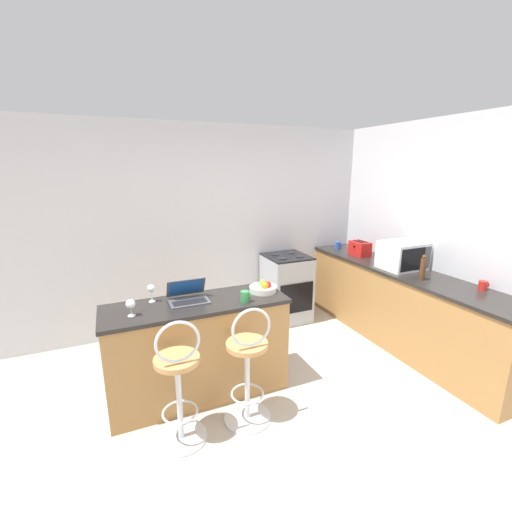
% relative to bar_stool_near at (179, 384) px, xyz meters
% --- Properties ---
extents(ground_plane, '(20.00, 20.00, 0.00)m').
position_rel_bar_stool_near_xyz_m(ground_plane, '(0.87, -0.38, -0.50)').
color(ground_plane, '#ADA393').
extents(wall_back, '(12.00, 0.06, 2.60)m').
position_rel_bar_stool_near_xyz_m(wall_back, '(0.87, 1.98, 0.80)').
color(wall_back, silver).
rests_on(wall_back, ground_plane).
extents(wall_right, '(0.06, 12.00, 2.60)m').
position_rel_bar_stool_near_xyz_m(wall_right, '(3.04, -0.38, 0.80)').
color(wall_right, silver).
rests_on(wall_right, ground_plane).
extents(breakfast_bar, '(1.61, 0.55, 0.92)m').
position_rel_bar_stool_near_xyz_m(breakfast_bar, '(0.28, 0.51, -0.04)').
color(breakfast_bar, '#9E703D').
rests_on(breakfast_bar, ground_plane).
extents(counter_right, '(0.60, 2.86, 0.92)m').
position_rel_bar_stool_near_xyz_m(counter_right, '(2.73, 0.53, -0.04)').
color(counter_right, '#9E703D').
rests_on(counter_right, ground_plane).
extents(bar_stool_near, '(0.40, 0.40, 1.05)m').
position_rel_bar_stool_near_xyz_m(bar_stool_near, '(0.00, 0.00, 0.00)').
color(bar_stool_near, silver).
rests_on(bar_stool_near, ground_plane).
extents(bar_stool_far, '(0.40, 0.40, 1.05)m').
position_rel_bar_stool_near_xyz_m(bar_stool_far, '(0.56, 0.00, 0.00)').
color(bar_stool_far, silver).
rests_on(bar_stool_far, ground_plane).
extents(laptop, '(0.35, 0.27, 0.19)m').
position_rel_bar_stool_near_xyz_m(laptop, '(0.22, 0.58, 0.47)').
color(laptop, '#47474C').
rests_on(laptop, breakfast_bar).
extents(microwave, '(0.48, 0.39, 0.32)m').
position_rel_bar_stool_near_xyz_m(microwave, '(2.75, 0.58, 0.58)').
color(microwave, white).
rests_on(microwave, counter_right).
extents(toaster, '(0.20, 0.27, 0.20)m').
position_rel_bar_stool_near_xyz_m(toaster, '(2.70, 1.27, 0.52)').
color(toaster, red).
rests_on(toaster, counter_right).
extents(stove_range, '(0.56, 0.58, 0.93)m').
position_rel_bar_stool_near_xyz_m(stove_range, '(1.80, 1.64, -0.04)').
color(stove_range, '#9EA3A8').
rests_on(stove_range, ground_plane).
extents(wine_glass_short, '(0.07, 0.07, 0.16)m').
position_rel_bar_stool_near_xyz_m(wine_glass_short, '(-0.08, 0.68, 0.54)').
color(wine_glass_short, silver).
rests_on(wine_glass_short, breakfast_bar).
extents(mug_red, '(0.09, 0.08, 0.09)m').
position_rel_bar_stool_near_xyz_m(mug_red, '(2.90, -0.28, 0.47)').
color(mug_red, red).
rests_on(mug_red, counter_right).
extents(mug_blue, '(0.10, 0.08, 0.10)m').
position_rel_bar_stool_near_xyz_m(mug_blue, '(2.69, 1.73, 0.47)').
color(mug_blue, '#2D51AD').
rests_on(mug_blue, counter_right).
extents(pepper_mill, '(0.06, 0.06, 0.28)m').
position_rel_bar_stool_near_xyz_m(pepper_mill, '(2.61, 0.17, 0.55)').
color(pepper_mill, '#4C2D19').
rests_on(pepper_mill, counter_right).
extents(fruit_bowl, '(0.26, 0.26, 0.11)m').
position_rel_bar_stool_near_xyz_m(fruit_bowl, '(0.93, 0.52, 0.46)').
color(fruit_bowl, silver).
rests_on(fruit_bowl, breakfast_bar).
extents(mug_green, '(0.09, 0.07, 0.10)m').
position_rel_bar_stool_near_xyz_m(mug_green, '(0.68, 0.34, 0.47)').
color(mug_green, '#338447').
rests_on(mug_green, breakfast_bar).
extents(wine_glass_tall, '(0.08, 0.08, 0.14)m').
position_rel_bar_stool_near_xyz_m(wine_glass_tall, '(-0.27, 0.43, 0.52)').
color(wine_glass_tall, silver).
rests_on(wine_glass_tall, breakfast_bar).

